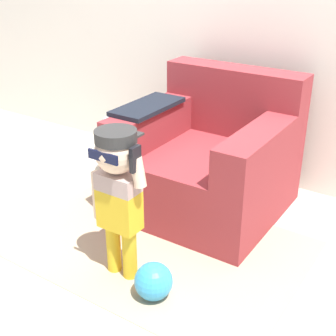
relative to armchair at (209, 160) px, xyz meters
name	(u,v)px	position (x,y,z in m)	size (l,w,h in m)	color
ground_plane	(169,207)	(-0.20, -0.19, -0.35)	(10.00, 10.00, 0.00)	#BCB29E
wall_back	(231,4)	(-0.20, 0.62, 0.95)	(10.00, 0.05, 2.60)	silver
armchair	(209,160)	(0.00, 0.00, 0.00)	(1.04, 1.01, 0.92)	maroon
person_child	(118,182)	(-0.02, -0.96, 0.23)	(0.35, 0.27, 0.87)	gold
side_table	(124,143)	(-0.75, 0.00, -0.04)	(0.30, 0.30, 0.50)	white
rug	(157,245)	(-0.01, -0.63, -0.34)	(1.75, 1.23, 0.01)	tan
toy_ball	(154,281)	(0.24, -1.02, -0.24)	(0.20, 0.20, 0.20)	#3399D1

